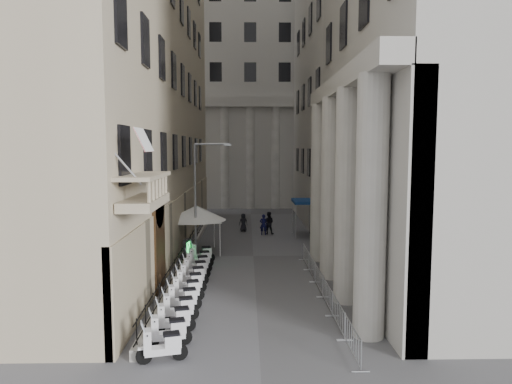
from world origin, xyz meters
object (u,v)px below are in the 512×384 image
scooter_0 (163,362)px  security_tent (201,214)px  info_kiosk (187,252)px  pedestrian_a (263,225)px  street_lamp (199,190)px  pedestrian_b (268,223)px

scooter_0 → security_tent: bearing=-12.7°
scooter_0 → security_tent: 16.23m
scooter_0 → info_kiosk: size_ratio=0.93×
scooter_0 → info_kiosk: (-0.88, 13.03, 0.81)m
info_kiosk → pedestrian_a: bearing=73.7°
scooter_0 → security_tent: (-0.28, 15.99, 2.77)m
scooter_0 → street_lamp: bearing=-12.7°
scooter_0 → pedestrian_a: (4.27, 22.62, 0.87)m
street_lamp → pedestrian_b: 10.01m
info_kiosk → pedestrian_a: pedestrian_a is taller
street_lamp → pedestrian_a: bearing=56.3°
security_tent → pedestrian_a: bearing=55.5°
pedestrian_b → scooter_0: bearing=87.3°
info_kiosk → pedestrian_b: pedestrian_b is taller
pedestrian_a → security_tent: bearing=59.3°
info_kiosk → scooter_0: bearing=-74.2°
scooter_0 → street_lamp: street_lamp is taller
info_kiosk → pedestrian_b: (5.59, 9.92, 0.14)m
info_kiosk → pedestrian_a: 10.89m
scooter_0 → pedestrian_a: size_ratio=0.86×
security_tent → street_lamp: bearing=-88.1°
scooter_0 → info_kiosk: 13.08m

